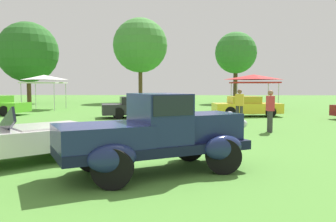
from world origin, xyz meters
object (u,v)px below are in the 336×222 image
canopy_tent_left_field (44,79)px  canopy_tent_center_field (254,78)px  spectator_near_truck (239,105)px  feature_pickup_truck (156,133)px  show_car_yellow (246,106)px  show_car_charcoal (140,107)px  neighbor_convertible (2,141)px  spectator_between_cars (270,109)px

canopy_tent_left_field → canopy_tent_center_field: (16.21, -0.34, 0.00)m
spectator_near_truck → canopy_tent_left_field: canopy_tent_left_field is taller
feature_pickup_truck → show_car_yellow: bearing=72.0°
canopy_tent_center_field → show_car_charcoal: bearing=-142.6°
show_car_charcoal → canopy_tent_center_field: bearing=37.4°
neighbor_convertible → spectator_between_cars: size_ratio=2.64×
show_car_charcoal → canopy_tent_left_field: (-8.35, 6.36, 1.82)m
neighbor_convertible → canopy_tent_center_field: canopy_tent_center_field is taller
spectator_near_truck → show_car_charcoal: bearing=151.4°
canopy_tent_center_field → show_car_yellow: bearing=-106.2°
canopy_tent_left_field → canopy_tent_center_field: bearing=-1.2°
neighbor_convertible → show_car_yellow: bearing=58.3°
show_car_yellow → show_car_charcoal: bearing=-171.2°
canopy_tent_left_field → neighbor_convertible: bearing=-70.4°
show_car_charcoal → canopy_tent_center_field: size_ratio=1.47×
show_car_charcoal → show_car_yellow: size_ratio=1.14×
spectator_near_truck → spectator_between_cars: bearing=-78.0°
spectator_near_truck → canopy_tent_center_field: 9.40m
canopy_tent_left_field → canopy_tent_center_field: same height
neighbor_convertible → spectator_near_truck: spectator_near_truck is taller
show_car_yellow → canopy_tent_center_field: bearing=73.8°
show_car_charcoal → spectator_between_cars: 8.61m
canopy_tent_center_field → neighbor_convertible: bearing=-117.8°
neighbor_convertible → canopy_tent_center_field: size_ratio=1.37×
spectator_near_truck → show_car_yellow: bearing=74.7°
spectator_between_cars → neighbor_convertible: bearing=-142.1°
show_car_yellow → canopy_tent_left_field: 15.80m
spectator_near_truck → spectator_between_cars: 3.31m
spectator_between_cars → canopy_tent_left_field: 19.11m
show_car_charcoal → spectator_near_truck: 6.09m
show_car_yellow → neighbor_convertible: bearing=-121.7°
show_car_charcoal → neighbor_convertible: bearing=-98.1°
canopy_tent_center_field → feature_pickup_truck: bearing=-107.6°
show_car_yellow → spectator_between_cars: bearing=-93.0°
feature_pickup_truck → canopy_tent_left_field: size_ratio=1.51×
canopy_tent_center_field → canopy_tent_left_field: bearing=178.8°
feature_pickup_truck → canopy_tent_center_field: (5.93, 18.74, 1.56)m
canopy_tent_left_field → show_car_charcoal: bearing=-37.3°
show_car_yellow → spectator_near_truck: spectator_near_truck is taller
neighbor_convertible → canopy_tent_center_field: 20.66m
show_car_charcoal → spectator_near_truck: size_ratio=2.84×
feature_pickup_truck → show_car_yellow: (4.47, 13.71, -0.26)m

